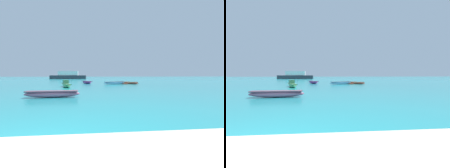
# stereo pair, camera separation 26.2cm
# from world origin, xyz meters

# --- Properties ---
(ground_plane) EXTENTS (240.00, 240.00, 0.00)m
(ground_plane) POSITION_xyz_m (0.00, 0.00, 0.00)
(ground_plane) COLOR teal
(moored_boat_0) EXTENTS (2.20, 2.67, 0.47)m
(moored_boat_0) POSITION_xyz_m (-0.05, 24.77, 0.26)
(moored_boat_0) COLOR #95439B
(moored_boat_0) RESTS_ON ground_plane
(moored_boat_1) EXTENTS (3.85, 1.81, 0.47)m
(moored_boat_1) POSITION_xyz_m (4.73, 22.45, 0.26)
(moored_boat_1) COLOR #94BFE7
(moored_boat_1) RESTS_ON ground_plane
(moored_boat_2) EXTENTS (3.90, 0.81, 0.48)m
(moored_boat_2) POSITION_xyz_m (-1.48, 8.26, 0.27)
(moored_boat_2) COLOR #B56786
(moored_boat_2) RESTS_ON ground_plane
(moored_boat_3) EXTENTS (1.99, 3.44, 0.94)m
(moored_boat_3) POSITION_xyz_m (-2.29, 17.38, 0.33)
(moored_boat_3) COLOR #6ED889
(moored_boat_3) RESTS_ON ground_plane
(moored_boat_4) EXTENTS (3.86, 3.70, 0.34)m
(moored_boat_4) POSITION_xyz_m (7.49, 23.67, 0.16)
(moored_boat_4) COLOR #D34F35
(moored_boat_4) RESTS_ON ground_plane
(distant_ferry) EXTENTS (13.40, 2.95, 2.95)m
(distant_ferry) POSITION_xyz_m (-9.15, 56.81, 1.20)
(distant_ferry) COLOR #2D333D
(distant_ferry) RESTS_ON ground_plane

